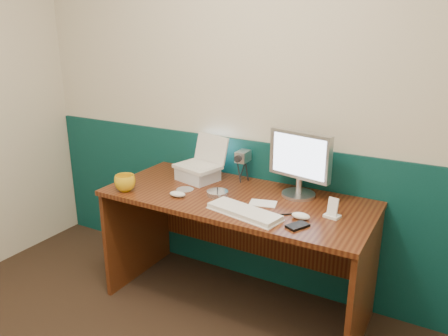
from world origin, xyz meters
The scene contains 18 objects.
back_wall centered at (0.00, 1.75, 1.25)m, with size 3.50×0.04×2.50m, color beige.
wainscot centered at (0.00, 1.74, 0.50)m, with size 3.48×0.02×1.00m, color #083532.
desk centered at (0.07, 1.38, 0.38)m, with size 1.60×0.70×0.75m, color #39150A.
laptop_riser centered at (-0.29, 1.51, 0.79)m, with size 0.24×0.20×0.08m, color silver.
laptop centered at (-0.29, 1.51, 0.94)m, with size 0.27×0.21×0.23m, color silver, non-canonical shape.
monitor centered at (0.38, 1.57, 0.94)m, with size 0.39×0.11×0.39m, color #B5B6BA, non-canonical shape.
keyboard centered at (0.22, 1.17, 0.76)m, with size 0.42×0.14×0.02m, color white.
mouse_right centered at (0.51, 1.26, 0.77)m, with size 0.10×0.06×0.03m, color white.
mouse_left centered at (-0.24, 1.20, 0.77)m, with size 0.10×0.06×0.03m, color silver.
mug centered at (-0.57, 1.13, 0.80)m, with size 0.13×0.13×0.10m, color gold.
camcorder centered at (-0.03, 1.64, 0.86)m, with size 0.10×0.14×0.21m, color silver, non-canonical shape.
cd_spindle centered at (-0.04, 1.34, 0.76)m, with size 0.13×0.13×0.03m, color silver.
cd_loose_a centered at (-0.27, 1.32, 0.75)m, with size 0.11×0.11×0.00m, color silver.
pen centered at (0.42, 1.27, 0.75)m, with size 0.01×0.01×0.15m, color black.
papers centered at (0.25, 1.36, 0.75)m, with size 0.15×0.10×0.00m, color white.
dock centered at (0.65, 1.36, 0.76)m, with size 0.08×0.06×0.01m, color white.
music_player centered at (0.65, 1.36, 0.81)m, with size 0.05×0.01×0.09m, color white.
pda centered at (0.53, 1.16, 0.76)m, with size 0.07×0.11×0.01m, color black.
Camera 1 is at (1.19, -0.76, 1.71)m, focal length 35.00 mm.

